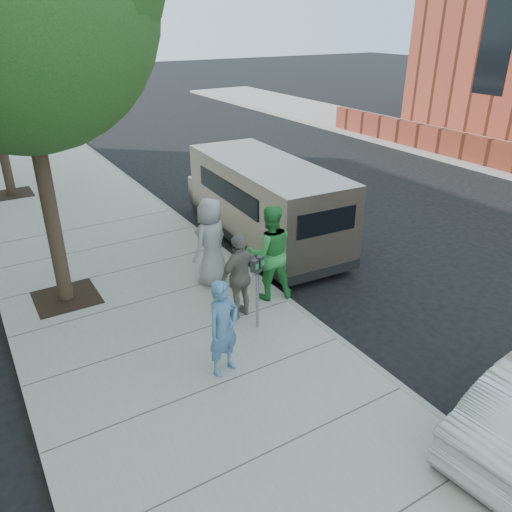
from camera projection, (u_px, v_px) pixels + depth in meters
name	position (u px, v px, depth m)	size (l,w,h in m)	color
ground	(225.00, 328.00, 9.24)	(120.00, 120.00, 0.00)	black
sidewalk	(175.00, 341.00, 8.74)	(5.00, 60.00, 0.15)	gray
curb_face	(289.00, 303.00, 9.88)	(0.12, 60.00, 0.16)	gray
parking_meter	(257.00, 278.00, 8.58)	(0.30, 0.20, 1.38)	gray
van	(263.00, 201.00, 12.35)	(2.19, 5.71, 2.08)	tan
person_officer	(223.00, 328.00, 7.56)	(0.58, 0.38, 1.58)	teal
person_green_shirt	(270.00, 252.00, 9.61)	(0.93, 0.72, 1.91)	green
person_gray_shirt	(211.00, 241.00, 10.18)	(0.90, 0.58, 1.83)	#9C9C9E
person_striped_polo	(240.00, 276.00, 9.02)	(0.96, 0.40, 1.64)	gray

